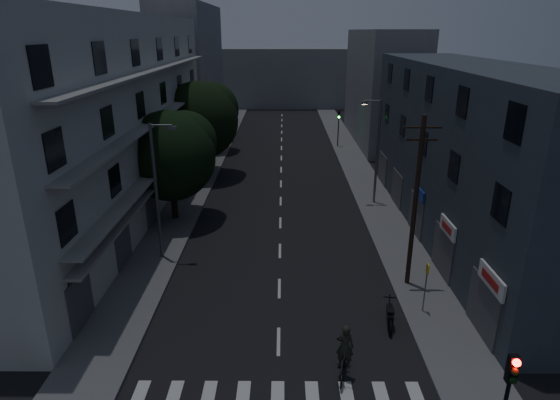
{
  "coord_description": "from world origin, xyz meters",
  "views": [
    {
      "loc": [
        0.18,
        -15.23,
        12.89
      ],
      "look_at": [
        0.0,
        12.0,
        3.0
      ],
      "focal_mm": 30.0,
      "sensor_mm": 36.0,
      "label": 1
    }
  ],
  "objects_px": {
    "utility_pole": "(416,200)",
    "bus_stop_sign": "(426,279)",
    "cyclist": "(344,360)",
    "traffic_signal_near": "(509,389)",
    "motorcycle": "(390,316)"
  },
  "relations": [
    {
      "from": "traffic_signal_near",
      "to": "motorcycle",
      "type": "relative_size",
      "value": 2.05
    },
    {
      "from": "cyclist",
      "to": "bus_stop_sign",
      "type": "bearing_deg",
      "value": 57.58
    },
    {
      "from": "utility_pole",
      "to": "motorcycle",
      "type": "height_order",
      "value": "utility_pole"
    },
    {
      "from": "traffic_signal_near",
      "to": "bus_stop_sign",
      "type": "distance_m",
      "value": 8.6
    },
    {
      "from": "bus_stop_sign",
      "to": "traffic_signal_near",
      "type": "bearing_deg",
      "value": -91.29
    },
    {
      "from": "bus_stop_sign",
      "to": "motorcycle",
      "type": "distance_m",
      "value": 2.5
    },
    {
      "from": "utility_pole",
      "to": "cyclist",
      "type": "height_order",
      "value": "utility_pole"
    },
    {
      "from": "traffic_signal_near",
      "to": "bus_stop_sign",
      "type": "relative_size",
      "value": 1.62
    },
    {
      "from": "utility_pole",
      "to": "bus_stop_sign",
      "type": "bearing_deg",
      "value": -88.27
    },
    {
      "from": "utility_pole",
      "to": "motorcycle",
      "type": "xyz_separation_m",
      "value": [
        -1.75,
        -3.72,
        -4.36
      ]
    },
    {
      "from": "traffic_signal_near",
      "to": "utility_pole",
      "type": "relative_size",
      "value": 0.46
    },
    {
      "from": "motorcycle",
      "to": "cyclist",
      "type": "xyz_separation_m",
      "value": [
        -2.53,
        -3.41,
        0.3
      ]
    },
    {
      "from": "bus_stop_sign",
      "to": "cyclist",
      "type": "height_order",
      "value": "bus_stop_sign"
    },
    {
      "from": "traffic_signal_near",
      "to": "bus_stop_sign",
      "type": "bearing_deg",
      "value": 88.71
    },
    {
      "from": "traffic_signal_near",
      "to": "utility_pole",
      "type": "xyz_separation_m",
      "value": [
        0.11,
        11.23,
        1.77
      ]
    }
  ]
}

